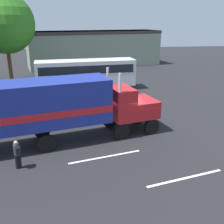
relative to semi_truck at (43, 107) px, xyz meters
name	(u,v)px	position (x,y,z in m)	size (l,w,h in m)	color
ground_plane	(124,131)	(5.38, 1.19, -2.52)	(120.00, 120.00, 0.00)	#232326
lane_stripe_near	(105,157)	(3.58, -2.31, -2.52)	(4.40, 0.16, 0.01)	silver
lane_stripe_mid	(185,178)	(7.34, -5.10, -2.52)	(4.40, 0.16, 0.01)	silver
semi_truck	(43,107)	(0.00, 0.00, 0.00)	(14.35, 5.70, 4.50)	red
person_bystander	(17,153)	(-1.21, -2.84, -1.63)	(0.42, 0.48, 1.63)	black
parked_bus	(86,72)	(3.36, 13.54, -0.46)	(11.19, 3.54, 3.40)	silver
tree_center	(5,23)	(-5.62, 17.45, 4.70)	(6.90, 6.90, 10.68)	brown
building_backdrop	(95,47)	(5.81, 29.97, 0.64)	(23.09, 10.92, 5.90)	gray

